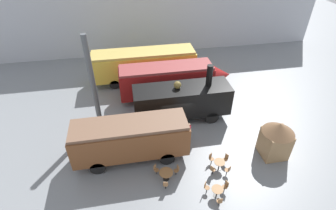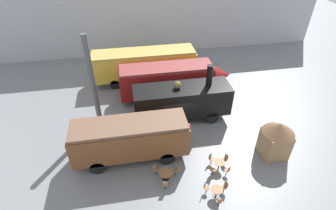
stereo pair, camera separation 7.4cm
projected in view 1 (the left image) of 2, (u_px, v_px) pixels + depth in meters
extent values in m
plane|color=gray|center=(176.00, 126.00, 22.83)|extent=(80.00, 80.00, 0.00)
cube|color=#B2B7C1|center=(152.00, 18.00, 32.37)|extent=(44.00, 0.15, 9.00)
cube|color=gold|center=(144.00, 64.00, 28.00)|extent=(10.90, 2.78, 2.52)
cube|color=tan|center=(143.00, 52.00, 27.18)|extent=(10.69, 2.56, 0.24)
cylinder|color=black|center=(176.00, 79.00, 28.24)|extent=(1.05, 0.12, 1.05)
cylinder|color=black|center=(171.00, 68.00, 30.36)|extent=(1.05, 0.12, 1.05)
cylinder|color=black|center=(115.00, 85.00, 27.31)|extent=(1.05, 0.12, 1.05)
cylinder|color=black|center=(114.00, 73.00, 29.42)|extent=(1.05, 0.12, 1.05)
cube|color=maroon|center=(166.00, 80.00, 25.46)|extent=(8.98, 2.57, 2.55)
cone|color=maroon|center=(220.00, 75.00, 26.25)|extent=(2.00, 2.42, 2.42)
cube|color=brown|center=(166.00, 67.00, 24.64)|extent=(8.80, 2.37, 0.24)
cylinder|color=black|center=(195.00, 96.00, 25.71)|extent=(0.91, 0.12, 0.91)
cylinder|color=black|center=(189.00, 84.00, 27.65)|extent=(0.91, 0.12, 0.91)
cylinder|color=black|center=(141.00, 102.00, 24.94)|extent=(0.91, 0.12, 0.91)
cylinder|color=black|center=(138.00, 88.00, 26.89)|extent=(0.91, 0.12, 0.91)
cube|color=black|center=(182.00, 100.00, 22.55)|extent=(8.25, 2.56, 2.45)
cylinder|color=black|center=(209.00, 75.00, 21.60)|extent=(0.52, 0.52, 1.86)
sphere|color=brown|center=(178.00, 85.00, 21.59)|extent=(0.64, 0.64, 0.64)
cylinder|color=black|center=(212.00, 118.00, 22.77)|extent=(1.19, 0.12, 1.19)
cylinder|color=black|center=(204.00, 102.00, 24.71)|extent=(1.19, 0.12, 1.19)
cylinder|color=black|center=(156.00, 124.00, 22.06)|extent=(1.19, 0.12, 1.19)
cylinder|color=black|center=(152.00, 107.00, 24.00)|extent=(1.19, 0.12, 1.19)
cube|color=brown|center=(131.00, 138.00, 18.85)|extent=(8.25, 2.57, 2.32)
cube|color=brown|center=(129.00, 125.00, 18.09)|extent=(8.09, 2.36, 0.24)
cylinder|color=black|center=(167.00, 159.00, 19.01)|extent=(1.10, 0.12, 1.10)
cylinder|color=black|center=(162.00, 136.00, 20.96)|extent=(1.10, 0.12, 1.10)
cylinder|color=black|center=(98.00, 168.00, 18.31)|extent=(1.10, 0.12, 1.10)
cylinder|color=black|center=(99.00, 144.00, 20.25)|extent=(1.10, 0.12, 1.10)
cylinder|color=black|center=(216.00, 196.00, 17.16)|extent=(0.44, 0.44, 0.02)
cylinder|color=black|center=(217.00, 192.00, 16.96)|extent=(0.08, 0.08, 0.66)
cylinder|color=olive|center=(217.00, 189.00, 16.76)|extent=(0.76, 0.76, 0.03)
cylinder|color=black|center=(166.00, 179.00, 18.25)|extent=(0.44, 0.44, 0.02)
cylinder|color=black|center=(166.00, 176.00, 18.05)|extent=(0.08, 0.08, 0.65)
cylinder|color=olive|center=(166.00, 172.00, 17.85)|extent=(0.97, 0.97, 0.03)
cylinder|color=black|center=(219.00, 168.00, 19.00)|extent=(0.44, 0.44, 0.02)
cylinder|color=black|center=(219.00, 165.00, 18.80)|extent=(0.08, 0.08, 0.66)
cylinder|color=olive|center=(220.00, 162.00, 18.60)|extent=(0.79, 0.79, 0.03)
cylinder|color=black|center=(224.00, 189.00, 17.35)|extent=(0.06, 0.06, 0.42)
cylinder|color=olive|center=(225.00, 187.00, 17.21)|extent=(0.36, 0.36, 0.03)
cube|color=olive|center=(227.00, 184.00, 17.15)|extent=(0.15, 0.28, 0.42)
cylinder|color=black|center=(207.00, 190.00, 17.29)|extent=(0.06, 0.06, 0.42)
cylinder|color=olive|center=(207.00, 188.00, 17.16)|extent=(0.36, 0.36, 0.03)
cube|color=olive|center=(205.00, 185.00, 17.08)|extent=(0.20, 0.25, 0.42)
cylinder|color=black|center=(219.00, 203.00, 16.50)|extent=(0.06, 0.06, 0.42)
cylinder|color=olive|center=(219.00, 201.00, 16.36)|extent=(0.36, 0.36, 0.03)
cube|color=olive|center=(220.00, 201.00, 16.11)|extent=(0.29, 0.07, 0.42)
cylinder|color=black|center=(157.00, 172.00, 18.47)|extent=(0.06, 0.06, 0.42)
cylinder|color=olive|center=(157.00, 170.00, 18.34)|extent=(0.36, 0.36, 0.03)
cube|color=olive|center=(155.00, 167.00, 18.27)|extent=(0.22, 0.24, 0.42)
cylinder|color=black|center=(166.00, 186.00, 17.50)|extent=(0.06, 0.06, 0.42)
cylinder|color=olive|center=(166.00, 184.00, 17.37)|extent=(0.36, 0.36, 0.03)
cube|color=olive|center=(166.00, 184.00, 17.11)|extent=(0.29, 0.10, 0.42)
cylinder|color=black|center=(176.00, 173.00, 18.43)|extent=(0.06, 0.06, 0.42)
cylinder|color=olive|center=(176.00, 171.00, 18.30)|extent=(0.36, 0.36, 0.03)
cube|color=olive|center=(178.00, 168.00, 18.22)|extent=(0.13, 0.29, 0.42)
cylinder|color=black|center=(211.00, 161.00, 19.30)|extent=(0.06, 0.06, 0.42)
cylinder|color=olive|center=(212.00, 159.00, 19.16)|extent=(0.36, 0.36, 0.03)
cube|color=olive|center=(210.00, 156.00, 19.12)|extent=(0.26, 0.19, 0.42)
cylinder|color=black|center=(213.00, 172.00, 18.50)|extent=(0.06, 0.06, 0.42)
cylinder|color=olive|center=(213.00, 170.00, 18.37)|extent=(0.36, 0.36, 0.03)
cube|color=olive|center=(212.00, 169.00, 18.16)|extent=(0.19, 0.26, 0.42)
cylinder|color=black|center=(227.00, 172.00, 18.48)|extent=(0.06, 0.06, 0.42)
cylinder|color=olive|center=(227.00, 170.00, 18.34)|extent=(0.36, 0.36, 0.03)
cube|color=olive|center=(229.00, 169.00, 18.12)|extent=(0.26, 0.19, 0.42)
cylinder|color=black|center=(225.00, 161.00, 19.27)|extent=(0.06, 0.06, 0.42)
cylinder|color=olive|center=(225.00, 159.00, 19.13)|extent=(0.36, 0.36, 0.03)
cube|color=olive|center=(227.00, 156.00, 19.08)|extent=(0.19, 0.26, 0.42)
cylinder|color=#262633|center=(188.00, 135.00, 21.36)|extent=(0.24, 0.24, 0.72)
cylinder|color=#B2192D|center=(189.00, 129.00, 20.96)|extent=(0.34, 0.34, 0.64)
sphere|color=tan|center=(189.00, 125.00, 20.71)|extent=(0.21, 0.21, 0.21)
cube|color=#99754C|center=(274.00, 143.00, 19.53)|extent=(1.80, 1.80, 2.20)
cone|color=brown|center=(280.00, 128.00, 18.65)|extent=(2.34, 2.34, 0.80)
cylinder|color=#4C5156|center=(93.00, 82.00, 21.09)|extent=(0.44, 0.44, 8.00)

